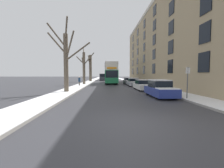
# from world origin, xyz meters

# --- Properties ---
(ground_plane) EXTENTS (320.00, 320.00, 0.00)m
(ground_plane) POSITION_xyz_m (0.00, 0.00, 0.00)
(ground_plane) COLOR #38383D
(sidewalk_left) EXTENTS (2.28, 130.00, 0.16)m
(sidewalk_left) POSITION_xyz_m (-5.56, 53.00, 0.08)
(sidewalk_left) COLOR gray
(sidewalk_left) RESTS_ON ground
(sidewalk_right) EXTENTS (2.28, 130.00, 0.16)m
(sidewalk_right) POSITION_xyz_m (5.56, 53.00, 0.08)
(sidewalk_right) COLOR gray
(sidewalk_right) RESTS_ON ground
(terrace_facade_right) EXTENTS (9.10, 43.07, 14.67)m
(terrace_facade_right) POSITION_xyz_m (11.20, 21.99, 7.34)
(terrace_facade_right) COLOR tan
(terrace_facade_right) RESTS_ON ground
(bare_tree_left_0) EXTENTS (4.24, 3.02, 7.24)m
(bare_tree_left_0) POSITION_xyz_m (-5.43, 10.12, 3.56)
(bare_tree_left_0) COLOR brown
(bare_tree_left_0) RESTS_ON ground
(bare_tree_left_1) EXTENTS (3.34, 2.85, 7.25)m
(bare_tree_left_1) POSITION_xyz_m (-5.41, 23.18, 3.49)
(bare_tree_left_1) COLOR brown
(bare_tree_left_1) RESTS_ON ground
(bare_tree_left_2) EXTENTS (0.93, 2.64, 7.34)m
(bare_tree_left_2) POSITION_xyz_m (-5.47, 35.89, 3.89)
(bare_tree_left_2) COLOR brown
(bare_tree_left_2) RESTS_ON ground
(double_decker_bus) EXTENTS (2.57, 10.85, 4.41)m
(double_decker_bus) POSITION_xyz_m (-0.16, 27.37, 2.49)
(double_decker_bus) COLOR #1E7A47
(double_decker_bus) RESTS_ON ground
(parked_car_0) EXTENTS (1.70, 4.18, 1.49)m
(parked_car_0) POSITION_xyz_m (3.37, 6.95, 0.68)
(parked_car_0) COLOR navy
(parked_car_0) RESTS_ON ground
(parked_car_1) EXTENTS (1.70, 4.52, 1.29)m
(parked_car_1) POSITION_xyz_m (3.37, 12.91, 0.60)
(parked_car_1) COLOR silver
(parked_car_1) RESTS_ON ground
(parked_car_2) EXTENTS (1.68, 4.33, 1.37)m
(parked_car_2) POSITION_xyz_m (3.37, 19.28, 0.64)
(parked_car_2) COLOR #9EA3AD
(parked_car_2) RESTS_ON ground
(parked_car_3) EXTENTS (1.80, 4.50, 1.36)m
(parked_car_3) POSITION_xyz_m (3.37, 24.66, 0.63)
(parked_car_3) COLOR slate
(parked_car_3) RESTS_ON ground
(oncoming_van) EXTENTS (2.07, 5.21, 2.27)m
(oncoming_van) POSITION_xyz_m (-2.16, 44.26, 1.23)
(oncoming_van) COLOR #333842
(oncoming_van) RESTS_ON ground
(pedestrian_left_sidewalk) EXTENTS (0.36, 0.36, 1.66)m
(pedestrian_left_sidewalk) POSITION_xyz_m (-5.64, 19.15, 0.91)
(pedestrian_left_sidewalk) COLOR #4C4742
(pedestrian_left_sidewalk) RESTS_ON ground
(street_sign_post) EXTENTS (0.32, 0.07, 2.48)m
(street_sign_post) POSITION_xyz_m (4.72, 5.05, 1.43)
(street_sign_post) COLOR #4C4F54
(street_sign_post) RESTS_ON ground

